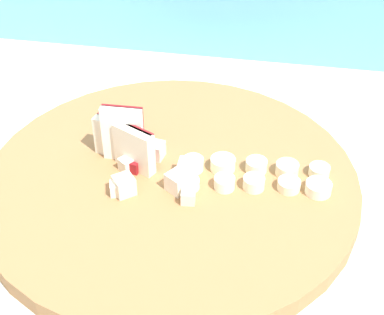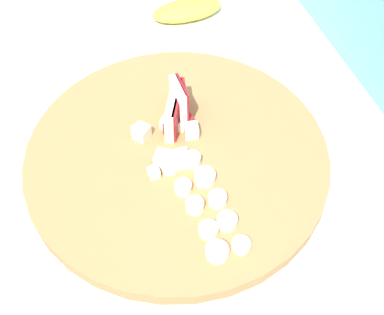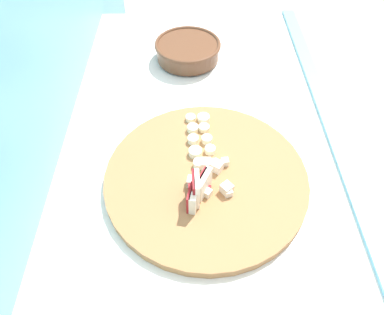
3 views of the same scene
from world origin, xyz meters
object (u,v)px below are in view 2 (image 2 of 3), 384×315
apple_dice_pile (169,140)px  banana_peel (187,10)px  cutting_board (175,158)px  apple_wedge_fan (177,107)px  banana_slice_rows (206,203)px

apple_dice_pile → banana_peel: apple_dice_pile is taller
banana_peel → cutting_board: bearing=-20.7°
apple_wedge_fan → banana_slice_rows: (0.15, -0.01, -0.02)m
apple_dice_pile → banana_peel: bearing=157.7°
apple_wedge_fan → banana_peel: (-0.26, 0.10, -0.04)m
cutting_board → banana_peel: 0.34m
cutting_board → banana_slice_rows: bearing=7.3°
apple_wedge_fan → banana_peel: bearing=159.3°
apple_wedge_fan → banana_slice_rows: 0.16m
apple_dice_pile → banana_slice_rows: bearing=7.8°
banana_peel → apple_wedge_fan: bearing=-20.7°
cutting_board → banana_slice_rows: banana_slice_rows is taller
cutting_board → banana_slice_rows: (0.10, 0.01, 0.02)m
apple_wedge_fan → banana_peel: apple_wedge_fan is taller
cutting_board → banana_slice_rows: 0.10m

